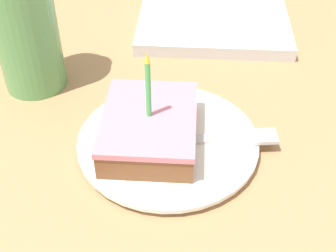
% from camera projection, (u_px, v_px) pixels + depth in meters
% --- Properties ---
extents(ground_plane, '(2.40, 2.40, 0.04)m').
position_uv_depth(ground_plane, '(175.00, 169.00, 0.56)').
color(ground_plane, '#9E754C').
rests_on(ground_plane, ground).
extents(plate, '(0.21, 0.21, 0.01)m').
position_uv_depth(plate, '(168.00, 142.00, 0.55)').
color(plate, white).
rests_on(plate, ground_plane).
extents(cake_slice, '(0.11, 0.13, 0.12)m').
position_uv_depth(cake_slice, '(150.00, 128.00, 0.53)').
color(cake_slice, brown).
rests_on(cake_slice, plate).
extents(fork, '(0.19, 0.04, 0.00)m').
position_uv_depth(fork, '(207.00, 139.00, 0.54)').
color(fork, silver).
rests_on(fork, plate).
extents(bottle, '(0.08, 0.08, 0.25)m').
position_uv_depth(bottle, '(23.00, 18.00, 0.59)').
color(bottle, '#599959').
rests_on(bottle, ground_plane).
extents(marble_board, '(0.24, 0.17, 0.02)m').
position_uv_depth(marble_board, '(213.00, 26.00, 0.76)').
color(marble_board, silver).
rests_on(marble_board, ground_plane).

